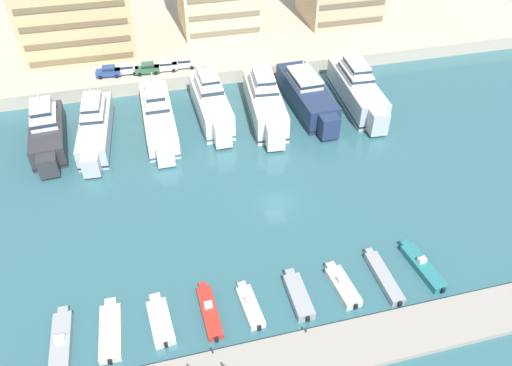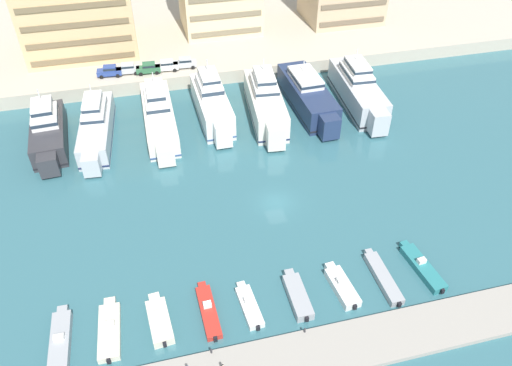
{
  "view_description": "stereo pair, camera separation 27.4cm",
  "coord_description": "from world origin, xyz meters",
  "views": [
    {
      "loc": [
        -14.29,
        -45.31,
        43.3
      ],
      "look_at": [
        -2.34,
        1.54,
        2.5
      ],
      "focal_mm": 35.0,
      "sensor_mm": 36.0,
      "label": 1
    },
    {
      "loc": [
        -14.02,
        -45.38,
        43.3
      ],
      "look_at": [
        -2.34,
        1.54,
        2.5
      ],
      "focal_mm": 35.0,
      "sensor_mm": 36.0,
      "label": 2
    }
  ],
  "objects": [
    {
      "name": "bollard_west",
      "position": [
        -11.91,
        -19.42,
        0.9
      ],
      "size": [
        0.2,
        0.2,
        0.61
      ],
      "color": "#2D2D33",
      "rests_on": "pier_dock"
    },
    {
      "name": "car_green_mid_left",
      "position": [
        -13.06,
        34.75,
        3.36
      ],
      "size": [
        4.19,
        2.11,
        1.8
      ],
      "color": "#2D6642",
      "rests_on": "quay_promenade"
    },
    {
      "name": "bollard_west_mid",
      "position": [
        -2.63,
        -19.42,
        0.9
      ],
      "size": [
        0.2,
        0.2,
        0.61
      ],
      "color": "#2D2D33",
      "rests_on": "pier_dock"
    },
    {
      "name": "motorboat_grey_center_right",
      "position": [
        -1.99,
        -15.04,
        0.52
      ],
      "size": [
        1.82,
        6.59,
        1.03
      ],
      "color": "#9EA3A8",
      "rests_on": "ground"
    },
    {
      "name": "motorboat_cream_mid_left",
      "position": [
        -16.36,
        -14.61,
        0.56
      ],
      "size": [
        2.46,
        6.37,
        1.65
      ],
      "color": "beige",
      "rests_on": "ground"
    },
    {
      "name": "car_blue_far_left",
      "position": [
        -19.58,
        35.29,
        3.36
      ],
      "size": [
        4.23,
        2.2,
        1.8
      ],
      "color": "#28428E",
      "rests_on": "quay_promenade"
    },
    {
      "name": "motorboat_red_center_left",
      "position": [
        -11.38,
        -14.55,
        0.38
      ],
      "size": [
        1.75,
        7.33,
        1.29
      ],
      "color": "red",
      "rests_on": "ground"
    },
    {
      "name": "motorboat_teal_far_right",
      "position": [
        12.67,
        -14.6,
        0.45
      ],
      "size": [
        2.41,
        7.72,
        1.39
      ],
      "color": "teal",
      "rests_on": "ground"
    },
    {
      "name": "car_silver_center",
      "position": [
        -6.75,
        35.2,
        3.36
      ],
      "size": [
        4.21,
        2.16,
        1.8
      ],
      "color": "#B7BCC1",
      "rests_on": "quay_promenade"
    },
    {
      "name": "yacht_silver_left",
      "position": [
        -22.09,
        20.36,
        2.17
      ],
      "size": [
        5.51,
        19.12,
        7.75
      ],
      "color": "silver",
      "rests_on": "ground"
    },
    {
      "name": "pier_dock",
      "position": [
        0.0,
        -21.77,
        0.28
      ],
      "size": [
        120.0,
        5.2,
        0.57
      ],
      "primitive_type": "cube",
      "color": "#9E998E",
      "rests_on": "ground"
    },
    {
      "name": "ground_plane",
      "position": [
        0.0,
        0.0,
        0.0
      ],
      "size": [
        400.0,
        400.0,
        0.0
      ],
      "primitive_type": "plane",
      "color": "#336670"
    },
    {
      "name": "motorboat_white_mid_right",
      "position": [
        2.99,
        -14.98,
        0.51
      ],
      "size": [
        2.34,
        6.32,
        1.52
      ],
      "color": "white",
      "rests_on": "ground"
    },
    {
      "name": "motorboat_grey_far_left",
      "position": [
        -25.9,
        -15.02,
        0.49
      ],
      "size": [
        1.98,
        8.68,
        1.38
      ],
      "color": "#9EA3A8",
      "rests_on": "ground"
    },
    {
      "name": "motorboat_grey_right",
      "position": [
        7.82,
        -14.9,
        0.43
      ],
      "size": [
        1.59,
        7.94,
        0.88
      ],
      "color": "#9EA3A8",
      "rests_on": "ground"
    },
    {
      "name": "motorboat_white_center",
      "position": [
        -7.18,
        -14.94,
        0.38
      ],
      "size": [
        2.01,
        6.17,
        1.25
      ],
      "color": "white",
      "rests_on": "ground"
    },
    {
      "name": "yacht_silver_mid_right",
      "position": [
        19.48,
        20.27,
        2.56
      ],
      "size": [
        5.8,
        20.09,
        8.49
      ],
      "color": "silver",
      "rests_on": "ground"
    },
    {
      "name": "car_white_center_left",
      "position": [
        -9.98,
        34.92,
        3.36
      ],
      "size": [
        4.19,
        2.11,
        1.8
      ],
      "color": "white",
      "rests_on": "quay_promenade"
    },
    {
      "name": "yacht_ivory_mid_left",
      "position": [
        -12.77,
        21.16,
        2.26
      ],
      "size": [
        4.53,
        20.63,
        8.09
      ],
      "color": "silver",
      "rests_on": "ground"
    },
    {
      "name": "motorboat_cream_left",
      "position": [
        -21.26,
        -14.44,
        0.41
      ],
      "size": [
        2.31,
        7.49,
        1.23
      ],
      "color": "beige",
      "rests_on": "ground"
    },
    {
      "name": "yacht_navy_center_right",
      "position": [
        11.17,
        21.09,
        2.22
      ],
      "size": [
        5.51,
        19.92,
        7.05
      ],
      "color": "navy",
      "rests_on": "ground"
    },
    {
      "name": "car_silver_left",
      "position": [
        -16.57,
        35.4,
        3.36
      ],
      "size": [
        4.18,
        2.1,
        1.8
      ],
      "color": "#B7BCC1",
      "rests_on": "quay_promenade"
    },
    {
      "name": "yacht_white_center_left",
      "position": [
        -4.39,
        21.82,
        2.7
      ],
      "size": [
        4.71,
        17.64,
        9.0
      ],
      "color": "white",
      "rests_on": "ground"
    },
    {
      "name": "yacht_ivory_center",
      "position": [
        3.83,
        20.06,
        2.63
      ],
      "size": [
        6.23,
        19.41,
        8.78
      ],
      "color": "silver",
      "rests_on": "ground"
    },
    {
      "name": "quay_promenade",
      "position": [
        0.0,
        66.96,
        1.19
      ],
      "size": [
        180.0,
        70.0,
        2.38
      ],
      "primitive_type": "cube",
      "color": "#BCB29E",
      "rests_on": "ground"
    },
    {
      "name": "yacht_charcoal_far_left",
      "position": [
        -28.87,
        20.52,
        2.25
      ],
      "size": [
        5.48,
        16.75,
        8.03
      ],
      "color": "#333338",
      "rests_on": "ground"
    }
  ]
}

